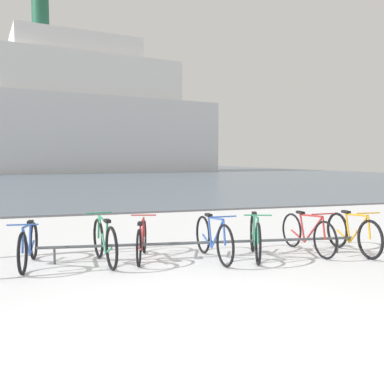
{
  "coord_description": "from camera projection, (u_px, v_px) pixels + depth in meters",
  "views": [
    {
      "loc": [
        -1.3,
        -3.63,
        1.75
      ],
      "look_at": [
        1.65,
        5.88,
        0.98
      ],
      "focal_mm": 39.29,
      "sensor_mm": 36.0,
      "label": 1
    }
  ],
  "objects": [
    {
      "name": "ground",
      "position": [
        72.0,
        173.0,
        55.31
      ],
      "size": [
        80.0,
        132.0,
        0.08
      ],
      "color": "white"
    },
    {
      "name": "bike_rack",
      "position": [
        204.0,
        243.0,
        7.44
      ],
      "size": [
        5.63,
        0.82,
        0.31
      ],
      "color": "#4C5156",
      "rests_on": "ground"
    },
    {
      "name": "bicycle_0",
      "position": [
        28.0,
        246.0,
        6.84
      ],
      "size": [
        0.46,
        1.65,
        0.77
      ],
      "color": "black",
      "rests_on": "ground"
    },
    {
      "name": "bicycle_1",
      "position": [
        104.0,
        242.0,
        7.06
      ],
      "size": [
        0.46,
        1.65,
        0.82
      ],
      "color": "black",
      "rests_on": "ground"
    },
    {
      "name": "bicycle_2",
      "position": [
        142.0,
        240.0,
        7.35
      ],
      "size": [
        0.58,
        1.59,
        0.74
      ],
      "color": "black",
      "rests_on": "ground"
    },
    {
      "name": "bicycle_3",
      "position": [
        213.0,
        238.0,
        7.32
      ],
      "size": [
        0.46,
        1.76,
        0.83
      ],
      "color": "black",
      "rests_on": "ground"
    },
    {
      "name": "bicycle_4",
      "position": [
        255.0,
        237.0,
        7.46
      ],
      "size": [
        0.71,
        1.69,
        0.84
      ],
      "color": "black",
      "rests_on": "ground"
    },
    {
      "name": "bicycle_5",
      "position": [
        307.0,
        233.0,
        7.88
      ],
      "size": [
        0.46,
        1.76,
        0.8
      ],
      "color": "black",
      "rests_on": "ground"
    },
    {
      "name": "bicycle_6",
      "position": [
        353.0,
        234.0,
        7.83
      ],
      "size": [
        0.46,
        1.72,
        0.82
      ],
      "color": "black",
      "rests_on": "ground"
    },
    {
      "name": "ferry_ship",
      "position": [
        82.0,
        117.0,
        58.57
      ],
      "size": [
        38.06,
        18.46,
        22.89
      ],
      "color": "silver",
      "rests_on": "ground"
    }
  ]
}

